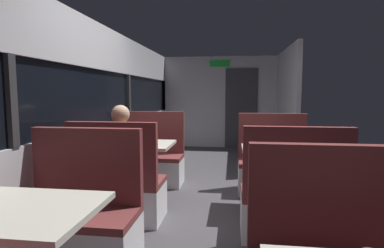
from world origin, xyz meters
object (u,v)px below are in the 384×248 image
object	(u,v)px
bench_rear_aisle_facing_entry	(273,169)
bench_rear_aisle_facing_end	(292,205)
dining_table_near_window	(18,225)
seated_passenger	(121,170)
coffee_cup_secondary	(138,139)
bench_mid_window_facing_entry	(152,162)
dining_table_rear_aisle	(281,158)
bench_mid_window_facing_end	(119,191)
dining_table_mid_window	(138,151)
bench_near_window_facing_entry	(80,225)

from	to	relation	value
bench_rear_aisle_facing_entry	bench_rear_aisle_facing_end	bearing A→B (deg)	-90.00
dining_table_near_window	seated_passenger	xyz separation A→B (m)	(0.00, 1.64, -0.10)
bench_rear_aisle_facing_end	coffee_cup_secondary	xyz separation A→B (m)	(-1.81, 0.98, 0.46)
bench_mid_window_facing_entry	coffee_cup_secondary	bearing A→B (deg)	-91.72
dining_table_rear_aisle	dining_table_near_window	bearing A→B (deg)	-130.91
bench_mid_window_facing_entry	seated_passenger	world-z (taller)	seated_passenger
dining_table_near_window	seated_passenger	size ratio (longest dim) A/B	0.71
dining_table_near_window	bench_mid_window_facing_entry	xyz separation A→B (m)	(0.00, 2.96, -0.31)
bench_mid_window_facing_end	coffee_cup_secondary	xyz separation A→B (m)	(-0.02, 0.78, 0.46)
bench_mid_window_facing_end	bench_rear_aisle_facing_entry	xyz separation A→B (m)	(1.79, 1.20, 0.00)
dining_table_near_window	seated_passenger	distance (m)	1.64
dining_table_mid_window	bench_mid_window_facing_entry	distance (m)	0.77
seated_passenger	bench_mid_window_facing_entry	bearing A→B (deg)	90.00
bench_rear_aisle_facing_end	seated_passenger	xyz separation A→B (m)	(-1.79, 0.27, 0.21)
bench_rear_aisle_facing_end	coffee_cup_secondary	distance (m)	2.11
dining_table_rear_aisle	bench_rear_aisle_facing_entry	world-z (taller)	bench_rear_aisle_facing_entry
bench_mid_window_facing_entry	dining_table_near_window	bearing A→B (deg)	-90.00
bench_rear_aisle_facing_end	dining_table_near_window	bearing A→B (deg)	-142.65
bench_near_window_facing_entry	bench_mid_window_facing_end	distance (m)	0.87
bench_mid_window_facing_entry	bench_rear_aisle_facing_entry	size ratio (longest dim) A/B	1.00
bench_rear_aisle_facing_end	bench_mid_window_facing_end	bearing A→B (deg)	173.62
dining_table_near_window	bench_rear_aisle_facing_entry	size ratio (longest dim) A/B	0.82
dining_table_mid_window	dining_table_rear_aisle	xyz separation A→B (m)	(1.79, -0.20, 0.00)
bench_mid_window_facing_end	bench_mid_window_facing_entry	bearing A→B (deg)	90.00
coffee_cup_secondary	bench_rear_aisle_facing_entry	bearing A→B (deg)	12.98
dining_table_rear_aisle	coffee_cup_secondary	xyz separation A→B (m)	(-1.81, 0.28, 0.15)
dining_table_near_window	bench_mid_window_facing_entry	size ratio (longest dim) A/B	0.82
bench_mid_window_facing_entry	seated_passenger	distance (m)	1.34
dining_table_rear_aisle	seated_passenger	size ratio (longest dim) A/B	0.71
bench_near_window_facing_entry	bench_mid_window_facing_entry	world-z (taller)	same
dining_table_rear_aisle	bench_rear_aisle_facing_entry	bearing A→B (deg)	90.00
dining_table_near_window	bench_mid_window_facing_end	distance (m)	1.60
bench_rear_aisle_facing_entry	coffee_cup_secondary	world-z (taller)	bench_rear_aisle_facing_entry
dining_table_mid_window	seated_passenger	distance (m)	0.64
bench_near_window_facing_entry	bench_rear_aisle_facing_entry	distance (m)	2.73
coffee_cup_secondary	dining_table_mid_window	bearing A→B (deg)	-77.36
bench_near_window_facing_entry	coffee_cup_secondary	size ratio (longest dim) A/B	12.22
dining_table_rear_aisle	bench_near_window_facing_entry	bearing A→B (deg)	-142.65
bench_mid_window_facing_entry	bench_rear_aisle_facing_entry	distance (m)	1.80
dining_table_mid_window	seated_passenger	size ratio (longest dim) A/B	0.71
dining_table_mid_window	bench_rear_aisle_facing_end	world-z (taller)	bench_rear_aisle_facing_end
bench_mid_window_facing_entry	bench_rear_aisle_facing_end	xyz separation A→B (m)	(1.79, -1.60, 0.00)
bench_near_window_facing_entry	coffee_cup_secondary	xyz separation A→B (m)	(-0.02, 1.65, 0.46)
dining_table_mid_window	dining_table_rear_aisle	distance (m)	1.80
dining_table_mid_window	bench_rear_aisle_facing_entry	distance (m)	1.88
dining_table_mid_window	bench_mid_window_facing_entry	world-z (taller)	bench_mid_window_facing_entry
bench_mid_window_facing_entry	bench_rear_aisle_facing_entry	bearing A→B (deg)	-6.38
bench_mid_window_facing_end	bench_rear_aisle_facing_entry	world-z (taller)	same
dining_table_mid_window	bench_rear_aisle_facing_end	bearing A→B (deg)	-26.68
dining_table_near_window	dining_table_mid_window	world-z (taller)	same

